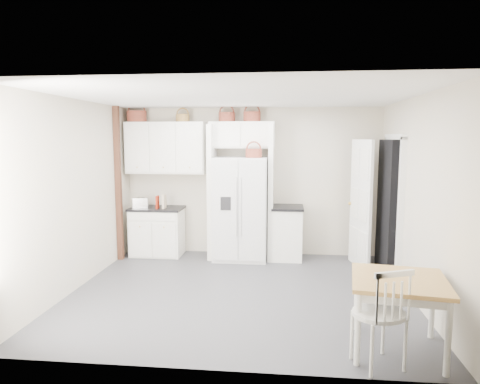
# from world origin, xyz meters

# --- Properties ---
(floor) EXTENTS (4.50, 4.50, 0.00)m
(floor) POSITION_xyz_m (0.00, 0.00, 0.00)
(floor) COLOR #3F3E48
(floor) RESTS_ON ground
(ceiling) EXTENTS (4.50, 4.50, 0.00)m
(ceiling) POSITION_xyz_m (0.00, 0.00, 2.60)
(ceiling) COLOR white
(ceiling) RESTS_ON wall_back
(wall_back) EXTENTS (4.50, 0.00, 4.50)m
(wall_back) POSITION_xyz_m (0.00, 2.00, 1.30)
(wall_back) COLOR #B8B1A8
(wall_back) RESTS_ON floor
(wall_left) EXTENTS (0.00, 4.00, 4.00)m
(wall_left) POSITION_xyz_m (-2.25, 0.00, 1.30)
(wall_left) COLOR #B8B1A8
(wall_left) RESTS_ON floor
(wall_right) EXTENTS (0.00, 4.00, 4.00)m
(wall_right) POSITION_xyz_m (2.25, 0.00, 1.30)
(wall_right) COLOR #B8B1A8
(wall_right) RESTS_ON floor
(refrigerator) EXTENTS (0.90, 0.73, 1.75)m
(refrigerator) POSITION_xyz_m (-0.15, 1.63, 0.88)
(refrigerator) COLOR silver
(refrigerator) RESTS_ON floor
(base_cab_left) EXTENTS (0.88, 0.56, 0.82)m
(base_cab_left) POSITION_xyz_m (-1.65, 1.70, 0.41)
(base_cab_left) COLOR white
(base_cab_left) RESTS_ON floor
(base_cab_right) EXTENTS (0.50, 0.60, 0.87)m
(base_cab_right) POSITION_xyz_m (0.65, 1.70, 0.44)
(base_cab_right) COLOR white
(base_cab_right) RESTS_ON floor
(dining_table) EXTENTS (1.00, 1.00, 0.73)m
(dining_table) POSITION_xyz_m (1.70, -1.45, 0.36)
(dining_table) COLOR olive
(dining_table) RESTS_ON floor
(windsor_chair) EXTENTS (0.61, 0.59, 0.99)m
(windsor_chair) POSITION_xyz_m (1.46, -1.75, 0.49)
(windsor_chair) COLOR white
(windsor_chair) RESTS_ON floor
(counter_left) EXTENTS (0.92, 0.59, 0.04)m
(counter_left) POSITION_xyz_m (-1.65, 1.70, 0.84)
(counter_left) COLOR black
(counter_left) RESTS_ON base_cab_left
(counter_right) EXTENTS (0.54, 0.64, 0.04)m
(counter_right) POSITION_xyz_m (0.65, 1.70, 0.89)
(counter_right) COLOR black
(counter_right) RESTS_ON base_cab_right
(toaster) EXTENTS (0.28, 0.20, 0.18)m
(toaster) POSITION_xyz_m (-1.92, 1.64, 0.94)
(toaster) COLOR silver
(toaster) RESTS_ON counter_left
(cookbook_red) EXTENTS (0.04, 0.15, 0.22)m
(cookbook_red) POSITION_xyz_m (-1.61, 1.62, 0.96)
(cookbook_red) COLOR maroon
(cookbook_red) RESTS_ON counter_left
(cookbook_cream) EXTENTS (0.04, 0.16, 0.25)m
(cookbook_cream) POSITION_xyz_m (-1.49, 1.62, 0.98)
(cookbook_cream) COLOR #CAB292
(cookbook_cream) RESTS_ON counter_left
(basket_upper_a) EXTENTS (0.34, 0.34, 0.19)m
(basket_upper_a) POSITION_xyz_m (-2.01, 1.83, 2.45)
(basket_upper_a) COLOR #591F17
(basket_upper_a) RESTS_ON upper_cabinet
(basket_upper_c) EXTENTS (0.24, 0.24, 0.14)m
(basket_upper_c) POSITION_xyz_m (-1.19, 1.83, 2.42)
(basket_upper_c) COLOR olive
(basket_upper_c) RESTS_ON upper_cabinet
(basket_bridge_a) EXTENTS (0.28, 0.28, 0.16)m
(basket_bridge_a) POSITION_xyz_m (-0.42, 1.83, 2.43)
(basket_bridge_a) COLOR #591F17
(basket_bridge_a) RESTS_ON bridge_cabinet
(basket_bridge_b) EXTENTS (0.29, 0.29, 0.17)m
(basket_bridge_b) POSITION_xyz_m (0.02, 1.83, 2.43)
(basket_bridge_b) COLOR #591F17
(basket_bridge_b) RESTS_ON bridge_cabinet
(basket_fridge_b) EXTENTS (0.27, 0.27, 0.15)m
(basket_fridge_b) POSITION_xyz_m (0.07, 1.53, 1.82)
(basket_fridge_b) COLOR #591F17
(basket_fridge_b) RESTS_ON refrigerator
(upper_cabinet) EXTENTS (1.40, 0.34, 0.90)m
(upper_cabinet) POSITION_xyz_m (-1.50, 1.83, 1.90)
(upper_cabinet) COLOR white
(upper_cabinet) RESTS_ON wall_back
(bridge_cabinet) EXTENTS (1.12, 0.34, 0.45)m
(bridge_cabinet) POSITION_xyz_m (-0.15, 1.83, 2.12)
(bridge_cabinet) COLOR white
(bridge_cabinet) RESTS_ON wall_back
(fridge_panel_left) EXTENTS (0.08, 0.60, 2.30)m
(fridge_panel_left) POSITION_xyz_m (-0.66, 1.70, 1.15)
(fridge_panel_left) COLOR white
(fridge_panel_left) RESTS_ON floor
(fridge_panel_right) EXTENTS (0.08, 0.60, 2.30)m
(fridge_panel_right) POSITION_xyz_m (0.36, 1.70, 1.15)
(fridge_panel_right) COLOR white
(fridge_panel_right) RESTS_ON floor
(trim_post) EXTENTS (0.09, 0.09, 2.60)m
(trim_post) POSITION_xyz_m (-2.20, 1.35, 1.30)
(trim_post) COLOR #402214
(trim_post) RESTS_ON floor
(doorway_void) EXTENTS (0.18, 0.85, 2.05)m
(doorway_void) POSITION_xyz_m (2.16, 1.00, 1.02)
(doorway_void) COLOR black
(doorway_void) RESTS_ON floor
(door_slab) EXTENTS (0.21, 0.79, 2.05)m
(door_slab) POSITION_xyz_m (1.80, 1.33, 1.02)
(door_slab) COLOR white
(door_slab) RESTS_ON floor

